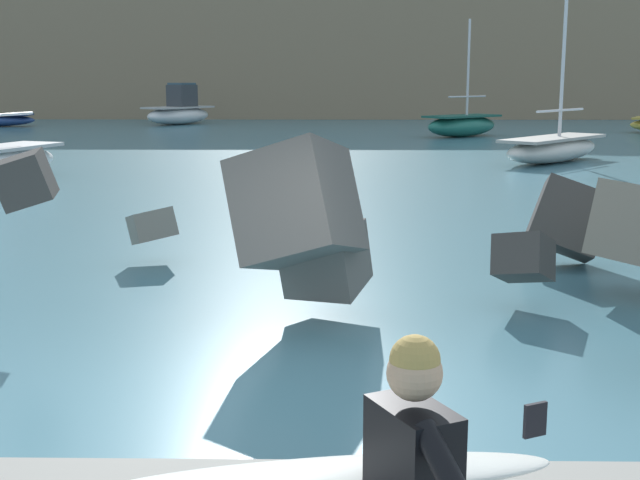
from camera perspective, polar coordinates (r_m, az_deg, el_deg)
The scene contains 6 objects.
ground_plane at distance 8.06m, azimuth -3.12°, elevation -10.49°, with size 400.00×400.00×0.00m, color #42707F.
breakwater_jetty at distance 9.50m, azimuth 5.56°, elevation -0.21°, with size 32.15×8.42×2.50m.
boat_near_left at distance 30.52m, azimuth 15.35°, elevation 5.98°, with size 4.89×5.24×6.72m.
boat_near_centre at distance 42.57m, azimuth 9.49°, elevation 7.62°, with size 4.50×4.14×5.63m.
boat_mid_left at distance 53.26m, azimuth -9.42°, elevation 8.50°, with size 4.47×5.19×2.52m.
headland_bluff at distance 79.11m, azimuth -9.87°, elevation 14.29°, with size 91.48×38.90×15.48m.
Camera 1 is at (0.55, -7.48, 2.95)m, focal length 47.76 mm.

